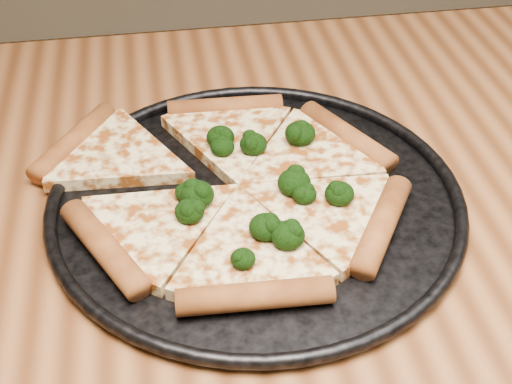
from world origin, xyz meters
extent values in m
cube|color=#95592E|center=(0.00, 0.00, 0.73)|extent=(1.20, 0.90, 0.04)
cylinder|color=black|center=(-0.08, 0.05, 0.75)|extent=(0.40, 0.40, 0.01)
torus|color=black|center=(-0.08, 0.05, 0.76)|extent=(0.42, 0.42, 0.01)
cylinder|color=#A75E29|center=(0.03, 0.13, 0.77)|extent=(0.08, 0.13, 0.03)
cylinder|color=#A75E29|center=(-0.09, 0.21, 0.77)|extent=(0.13, 0.03, 0.03)
cylinder|color=#A75E29|center=(-0.26, 0.17, 0.77)|extent=(0.09, 0.13, 0.03)
cylinder|color=#A75E29|center=(-0.23, -0.01, 0.77)|extent=(0.08, 0.13, 0.03)
cylinder|color=#A75E29|center=(-0.11, -0.09, 0.77)|extent=(0.13, 0.03, 0.03)
cylinder|color=#A75E29|center=(0.03, -0.02, 0.77)|extent=(0.09, 0.13, 0.03)
ellipsoid|color=black|center=(-0.15, 0.02, 0.78)|extent=(0.03, 0.03, 0.02)
ellipsoid|color=black|center=(-0.11, 0.13, 0.78)|extent=(0.03, 0.03, 0.02)
ellipsoid|color=black|center=(-0.04, 0.03, 0.78)|extent=(0.02, 0.02, 0.02)
ellipsoid|color=black|center=(-0.01, 0.02, 0.78)|extent=(0.03, 0.03, 0.02)
ellipsoid|color=black|center=(-0.08, -0.02, 0.78)|extent=(0.03, 0.03, 0.02)
ellipsoid|color=black|center=(-0.11, -0.05, 0.78)|extent=(0.02, 0.02, 0.02)
ellipsoid|color=black|center=(-0.07, 0.12, 0.78)|extent=(0.03, 0.03, 0.02)
ellipsoid|color=black|center=(-0.11, 0.12, 0.78)|extent=(0.03, 0.03, 0.02)
ellipsoid|color=black|center=(-0.14, 0.04, 0.78)|extent=(0.03, 0.03, 0.02)
ellipsoid|color=black|center=(-0.15, 0.05, 0.78)|extent=(0.02, 0.02, 0.02)
ellipsoid|color=black|center=(-0.05, 0.04, 0.78)|extent=(0.03, 0.03, 0.02)
ellipsoid|color=black|center=(-0.07, -0.03, 0.78)|extent=(0.03, 0.03, 0.02)
ellipsoid|color=black|center=(-0.02, 0.13, 0.78)|extent=(0.03, 0.03, 0.02)
camera|label=1|loc=(-0.17, -0.47, 1.20)|focal=48.63mm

